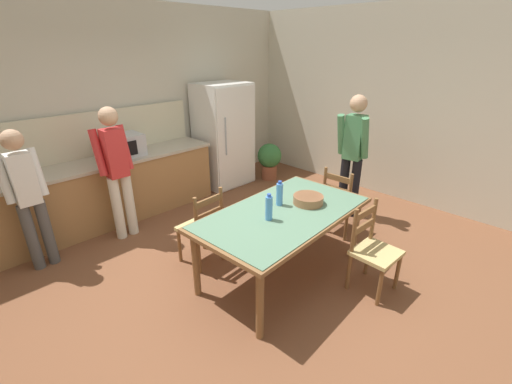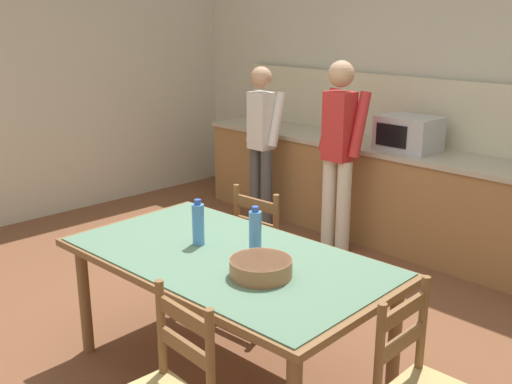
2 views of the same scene
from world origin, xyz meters
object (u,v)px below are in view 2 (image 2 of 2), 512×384
Objects in this scene: person_at_sink at (262,138)px; person_at_counter at (339,147)px; bottle_off_centre at (255,232)px; microwave at (408,133)px; dining_table at (227,267)px; chair_side_far_left at (268,249)px; serving_bowl at (261,266)px; bottle_near_centre at (198,224)px.

person_at_counter is (0.97, -0.02, 0.06)m from person_at_sink.
bottle_off_centre is 0.17× the size of person_at_sink.
person_at_counter is at bearing -124.15° from microwave.
dining_table is at bearing -138.74° from person_at_sink.
dining_table is at bearing -123.10° from bottle_off_centre.
chair_side_far_left is at bearing -163.99° from person_at_counter.
chair_side_far_left is at bearing -133.13° from person_at_sink.
serving_bowl reaches higher than dining_table.
serving_bowl is (0.78, -2.58, -0.23)m from microwave.
person_at_sink reaches higher than serving_bowl.
person_at_counter reaches higher than dining_table.
microwave reaches higher than bottle_near_centre.
chair_side_far_left is (-0.00, -1.73, -0.60)m from microwave.
bottle_off_centre is (0.32, 0.14, 0.00)m from bottle_near_centre.
chair_side_far_left is 1.36m from person_at_counter.
dining_table is 5.98× the size of serving_bowl.
person_at_counter is (-1.13, 2.06, 0.13)m from serving_bowl.
person_at_counter reaches higher than bottle_off_centre.
person_at_counter reaches higher than microwave.
microwave reaches higher than bottle_off_centre.
serving_bowl is at bearing -10.62° from dining_table.
person_at_sink reaches higher than dining_table.
microwave is 0.55× the size of chair_side_far_left.
dining_table is 2.10× the size of chair_side_far_left.
person_at_sink reaches higher than bottle_off_centre.
dining_table is 0.31m from bottle_near_centre.
person_at_sink is (-1.54, 2.03, -0.00)m from bottle_near_centre.
microwave is 2.71m from serving_bowl.
person_at_counter is at bearing -77.93° from chair_side_far_left.
bottle_near_centre is 2.09m from person_at_counter.
bottle_near_centre is at bearing -164.13° from person_at_counter.
bottle_off_centre is at bearing -154.46° from person_at_counter.
microwave is 0.26× the size of dining_table.
person_at_sink is (-1.32, -0.50, -0.16)m from microwave.
person_at_counter is at bearing 105.87° from bottle_near_centre.
bottle_near_centre reaches higher than chair_side_far_left.
person_at_sink is 0.94× the size of person_at_counter.
person_at_sink is at bearing 127.15° from bottle_near_centre.
chair_side_far_left is at bearing 132.80° from serving_bowl.
bottle_near_centre is 0.30× the size of chair_side_far_left.
serving_bowl is 0.20× the size of person_at_sink.
serving_bowl is at bearing -5.15° from bottle_near_centre.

